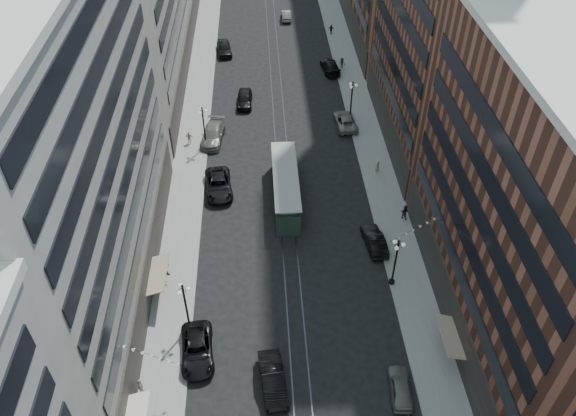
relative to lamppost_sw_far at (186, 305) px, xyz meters
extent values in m
plane|color=black|center=(9.20, 32.00, -3.10)|extent=(220.00, 220.00, 0.00)
cube|color=gray|center=(-1.80, 42.00, -3.02)|extent=(4.00, 180.00, 0.15)
cube|color=gray|center=(20.20, 42.00, -3.02)|extent=(4.00, 180.00, 0.15)
cube|color=#2D2D33|center=(8.50, 42.00, -3.09)|extent=(0.12, 180.00, 0.02)
cube|color=#2D2D33|center=(9.90, 42.00, -3.09)|extent=(0.12, 180.00, 0.02)
cube|color=#9B978A|center=(-7.80, 5.00, 10.90)|extent=(8.00, 36.00, 28.00)
cube|color=brown|center=(26.20, 0.00, 8.90)|extent=(8.00, 30.00, 24.00)
cylinder|color=black|center=(0.00, 0.00, -2.80)|extent=(0.56, 0.56, 0.30)
cylinder|color=black|center=(0.00, 0.00, -0.35)|extent=(0.18, 0.18, 5.20)
sphere|color=black|center=(0.00, 0.00, 2.45)|extent=(0.24, 0.24, 0.24)
sphere|color=white|center=(0.45, 0.00, 2.05)|extent=(0.36, 0.36, 0.36)
sphere|color=white|center=(-0.22, 0.39, 2.05)|extent=(0.36, 0.36, 0.36)
sphere|color=white|center=(-0.22, -0.39, 2.05)|extent=(0.36, 0.36, 0.36)
cylinder|color=black|center=(0.00, 27.00, -2.80)|extent=(0.56, 0.56, 0.30)
cylinder|color=black|center=(0.00, 27.00, -0.35)|extent=(0.18, 0.18, 5.20)
sphere|color=black|center=(0.00, 27.00, 2.45)|extent=(0.24, 0.24, 0.24)
sphere|color=white|center=(0.45, 27.00, 2.05)|extent=(0.36, 0.36, 0.36)
sphere|color=white|center=(-0.22, 27.39, 2.05)|extent=(0.36, 0.36, 0.36)
sphere|color=white|center=(-0.22, 26.61, 2.05)|extent=(0.36, 0.36, 0.36)
cylinder|color=black|center=(18.40, 4.00, -2.80)|extent=(0.56, 0.56, 0.30)
cylinder|color=black|center=(18.40, 4.00, -0.35)|extent=(0.18, 0.18, 5.20)
sphere|color=black|center=(18.40, 4.00, 2.45)|extent=(0.24, 0.24, 0.24)
sphere|color=white|center=(18.85, 4.00, 2.05)|extent=(0.36, 0.36, 0.36)
sphere|color=white|center=(18.18, 4.39, 2.05)|extent=(0.36, 0.36, 0.36)
sphere|color=white|center=(18.18, 3.61, 2.05)|extent=(0.36, 0.36, 0.36)
cylinder|color=black|center=(18.40, 32.00, -2.80)|extent=(0.56, 0.56, 0.30)
cylinder|color=black|center=(18.40, 32.00, -0.35)|extent=(0.18, 0.18, 5.20)
sphere|color=black|center=(18.40, 32.00, 2.45)|extent=(0.24, 0.24, 0.24)
sphere|color=white|center=(18.85, 32.00, 2.05)|extent=(0.36, 0.36, 0.36)
sphere|color=white|center=(18.18, 32.39, 2.05)|extent=(0.36, 0.36, 0.36)
sphere|color=white|center=(18.18, 31.61, 2.05)|extent=(0.36, 0.36, 0.36)
cube|color=#253B2B|center=(9.20, 16.80, -1.81)|extent=(2.47, 11.86, 2.57)
cube|color=gray|center=(9.20, 16.80, -0.23)|extent=(1.58, 10.87, 0.59)
cube|color=gray|center=(9.20, 16.80, 0.16)|extent=(2.67, 12.06, 0.15)
cylinder|color=black|center=(9.20, 12.36, -2.75)|extent=(2.27, 0.69, 0.69)
cylinder|color=black|center=(9.20, 21.25, -2.75)|extent=(2.27, 0.69, 0.69)
imported|color=black|center=(0.88, -2.81, -2.32)|extent=(3.10, 5.83, 1.56)
imported|color=#616056|center=(16.86, -7.07, -2.39)|extent=(1.96, 4.25, 1.41)
imported|color=black|center=(6.99, -5.94, -2.24)|extent=(2.39, 5.37, 1.71)
imported|color=black|center=(-2.77, 6.44, -1.99)|extent=(0.98, 0.61, 1.92)
imported|color=black|center=(1.87, 18.53, -2.25)|extent=(3.44, 6.37, 1.70)
imported|color=#69665D|center=(0.80, 28.49, -2.21)|extent=(3.24, 6.36, 1.77)
imported|color=black|center=(1.51, 52.26, -2.21)|extent=(2.74, 5.44, 1.78)
imported|color=black|center=(17.60, 9.01, -2.32)|extent=(2.22, 4.90, 1.56)
imported|color=gray|center=(17.60, 30.78, -2.35)|extent=(2.89, 5.57, 1.50)
imported|color=black|center=(17.37, 45.58, -2.30)|extent=(2.83, 5.71, 1.59)
imported|color=black|center=(4.70, 36.83, -2.25)|extent=(2.23, 5.05, 1.69)
imported|color=slate|center=(11.89, 64.71, -2.38)|extent=(1.56, 4.37, 1.44)
imported|color=black|center=(-2.89, 5.33, -2.11)|extent=(1.62, 0.86, 1.68)
imported|color=#B0A292|center=(-2.05, 27.85, -2.14)|extent=(0.98, 0.51, 1.61)
imported|color=black|center=(21.38, 12.75, -2.09)|extent=(0.95, 0.82, 1.71)
imported|color=#B4AA95|center=(19.90, 20.62, -2.04)|extent=(0.79, 0.73, 1.82)
imported|color=black|center=(19.15, 46.22, -2.17)|extent=(1.09, 0.72, 1.56)
imported|color=#BEB99E|center=(-3.23, -6.09, -2.06)|extent=(0.78, 1.13, 1.77)
imported|color=black|center=(18.91, 57.94, -2.12)|extent=(1.04, 0.62, 1.65)
camera|label=1|loc=(6.81, -29.92, 36.90)|focal=35.00mm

